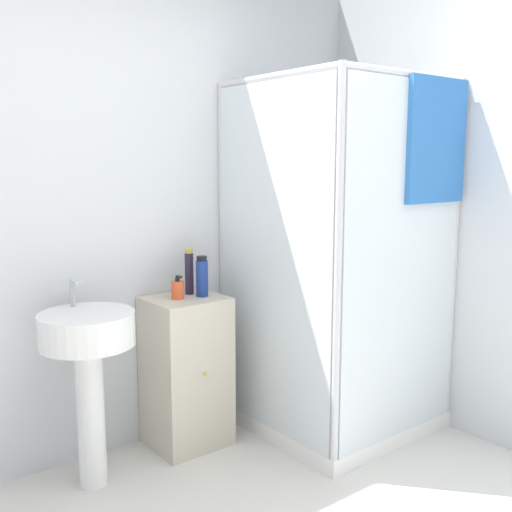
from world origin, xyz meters
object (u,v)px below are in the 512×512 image
at_px(sink, 88,354).
at_px(shampoo_bottle_tall_black, 189,272).
at_px(soap_dispenser, 178,290).
at_px(shampoo_bottle_blue, 202,277).

height_order(sink, shampoo_bottle_tall_black, shampoo_bottle_tall_black).
xyz_separation_m(soap_dispenser, shampoo_bottle_tall_black, (0.11, 0.06, 0.07)).
bearing_deg(shampoo_bottle_tall_black, shampoo_bottle_blue, -76.41).
bearing_deg(soap_dispenser, shampoo_bottle_tall_black, 29.29).
relative_size(shampoo_bottle_tall_black, shampoo_bottle_blue, 1.14).
distance_m(soap_dispenser, shampoo_bottle_tall_black, 0.14).
relative_size(sink, soap_dispenser, 7.75).
bearing_deg(soap_dispenser, shampoo_bottle_blue, -12.25).
distance_m(shampoo_bottle_tall_black, shampoo_bottle_blue, 0.09).
xyz_separation_m(sink, shampoo_bottle_tall_black, (0.63, 0.14, 0.28)).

